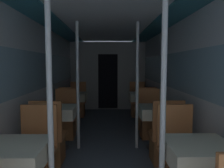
# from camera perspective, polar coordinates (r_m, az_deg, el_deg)

# --- Properties ---
(wall_left) EXTENTS (0.05, 8.55, 2.24)m
(wall_left) POSITION_cam_1_polar(r_m,az_deg,el_deg) (4.18, -18.72, 0.11)
(wall_left) COLOR silver
(wall_left) RESTS_ON ground_plane
(wall_right) EXTENTS (0.05, 8.55, 2.24)m
(wall_right) POSITION_cam_1_polar(r_m,az_deg,el_deg) (4.17, 16.42, 0.17)
(wall_right) COLOR silver
(wall_right) RESTS_ON ground_plane
(ceiling_panel) EXTENTS (2.52, 8.55, 0.07)m
(ceiling_panel) POSITION_cam_1_polar(r_m,az_deg,el_deg) (4.04, -1.20, 16.24)
(ceiling_panel) COLOR silver
(ceiling_panel) RESTS_ON wall_left
(bulkhead_far) EXTENTS (2.47, 0.09, 2.24)m
(bulkhead_far) POSITION_cam_1_polar(r_m,az_deg,el_deg) (7.25, -1.08, 2.07)
(bulkhead_far) COLOR #A8A8A3
(bulkhead_far) RESTS_ON ground_plane
(dining_table_left_0) EXTENTS (0.61, 0.61, 0.76)m
(dining_table_left_0) POSITION_cam_1_polar(r_m,az_deg,el_deg) (2.35, -24.34, -17.33)
(dining_table_left_0) COLOR #4C4C51
(dining_table_left_0) RESTS_ON ground_plane
(chair_left_far_0) EXTENTS (0.46, 0.46, 0.99)m
(chair_left_far_0) POSITION_cam_1_polar(r_m,az_deg,el_deg) (2.98, -19.33, -19.08)
(chair_left_far_0) COLOR #9C5B31
(chair_left_far_0) RESTS_ON ground_plane
(support_pole_left_0) EXTENTS (0.05, 0.05, 2.24)m
(support_pole_left_0) POSITION_cam_1_polar(r_m,az_deg,el_deg) (2.09, -15.90, -5.62)
(support_pole_left_0) COLOR silver
(support_pole_left_0) RESTS_ON ground_plane
(dining_table_left_1) EXTENTS (0.61, 0.61, 0.76)m
(dining_table_left_1) POSITION_cam_1_polar(r_m,az_deg,el_deg) (4.01, -13.87, -7.66)
(dining_table_left_1) COLOR #4C4C51
(dining_table_left_1) RESTS_ON ground_plane
(chair_left_near_1) EXTENTS (0.46, 0.46, 0.99)m
(chair_left_near_1) POSITION_cam_1_polar(r_m,az_deg,el_deg) (3.55, -15.95, -14.96)
(chair_left_near_1) COLOR #9C5B31
(chair_left_near_1) RESTS_ON ground_plane
(chair_left_far_1) EXTENTS (0.46, 0.46, 0.99)m
(chair_left_far_1) POSITION_cam_1_polar(r_m,az_deg,el_deg) (4.65, -12.14, -10.04)
(chair_left_far_1) COLOR #9C5B31
(chair_left_far_1) RESTS_ON ground_plane
(support_pole_left_1) EXTENTS (0.05, 0.05, 2.24)m
(support_pole_left_1) POSITION_cam_1_polar(r_m,az_deg,el_deg) (3.87, -8.93, -0.61)
(support_pole_left_1) COLOR silver
(support_pole_left_1) RESTS_ON ground_plane
(dining_table_left_2) EXTENTS (0.61, 0.61, 0.76)m
(dining_table_left_2) POSITION_cam_1_polar(r_m,az_deg,el_deg) (5.78, -9.83, -3.68)
(dining_table_left_2) COLOR #4C4C51
(dining_table_left_2) RESTS_ON ground_plane
(chair_left_near_2) EXTENTS (0.46, 0.46, 0.99)m
(chair_left_near_2) POSITION_cam_1_polar(r_m,az_deg,el_deg) (5.27, -10.77, -8.22)
(chair_left_near_2) COLOR #9C5B31
(chair_left_near_2) RESTS_ON ground_plane
(chair_left_far_2) EXTENTS (0.46, 0.46, 0.99)m
(chair_left_far_2) POSITION_cam_1_polar(r_m,az_deg,el_deg) (6.41, -8.96, -5.79)
(chair_left_far_2) COLOR #9C5B31
(chair_left_far_2) RESTS_ON ground_plane
(dining_table_right_0) EXTENTS (0.61, 0.61, 0.76)m
(dining_table_right_0) POSITION_cam_1_polar(r_m,az_deg,el_deg) (2.34, 21.76, -17.35)
(dining_table_right_0) COLOR #4C4C51
(dining_table_right_0) RESTS_ON ground_plane
(chair_right_far_0) EXTENTS (0.46, 0.46, 0.99)m
(chair_right_far_0) POSITION_cam_1_polar(r_m,az_deg,el_deg) (2.97, 16.89, -19.09)
(chair_right_far_0) COLOR #9C5B31
(chair_right_far_0) RESTS_ON ground_plane
(support_pole_right_0) EXTENTS (0.05, 0.05, 2.24)m
(support_pole_right_0) POSITION_cam_1_polar(r_m,az_deg,el_deg) (2.08, 13.20, -5.60)
(support_pole_right_0) COLOR silver
(support_pole_right_0) RESTS_ON ground_plane
(dining_table_right_1) EXTENTS (0.61, 0.61, 0.76)m
(dining_table_right_1) POSITION_cam_1_polar(r_m,az_deg,el_deg) (4.01, 11.56, -7.64)
(dining_table_right_1) COLOR #4C4C51
(dining_table_right_1) RESTS_ON ground_plane
(chair_right_near_1) EXTENTS (0.46, 0.46, 0.99)m
(chair_right_near_1) POSITION_cam_1_polar(r_m,az_deg,el_deg) (3.55, 13.60, -14.95)
(chair_right_near_1) COLOR #9C5B31
(chair_right_near_1) RESTS_ON ground_plane
(chair_right_far_1) EXTENTS (0.46, 0.46, 0.99)m
(chair_right_far_1) POSITION_cam_1_polar(r_m,az_deg,el_deg) (4.65, 9.89, -10.02)
(chair_right_far_1) COLOR #9C5B31
(chair_right_far_1) RESTS_ON ground_plane
(support_pole_right_1) EXTENTS (0.05, 0.05, 2.24)m
(support_pole_right_1) POSITION_cam_1_polar(r_m,az_deg,el_deg) (3.87, 6.58, -0.58)
(support_pole_right_1) COLOR silver
(support_pole_right_1) RESTS_ON ground_plane
(dining_table_right_2) EXTENTS (0.61, 0.61, 0.76)m
(dining_table_right_2) POSITION_cam_1_polar(r_m,az_deg,el_deg) (5.77, 7.63, -3.66)
(dining_table_right_2) COLOR #4C4C51
(dining_table_right_2) RESTS_ON ground_plane
(chair_right_near_2) EXTENTS (0.46, 0.46, 0.99)m
(chair_right_near_2) POSITION_cam_1_polar(r_m,az_deg,el_deg) (5.26, 8.56, -8.20)
(chair_right_near_2) COLOR #9C5B31
(chair_right_near_2) RESTS_ON ground_plane
(chair_right_far_2) EXTENTS (0.46, 0.46, 0.99)m
(chair_right_far_2) POSITION_cam_1_polar(r_m,az_deg,el_deg) (6.41, 6.81, -5.77)
(chair_right_far_2) COLOR #9C5B31
(chair_right_far_2) RESTS_ON ground_plane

